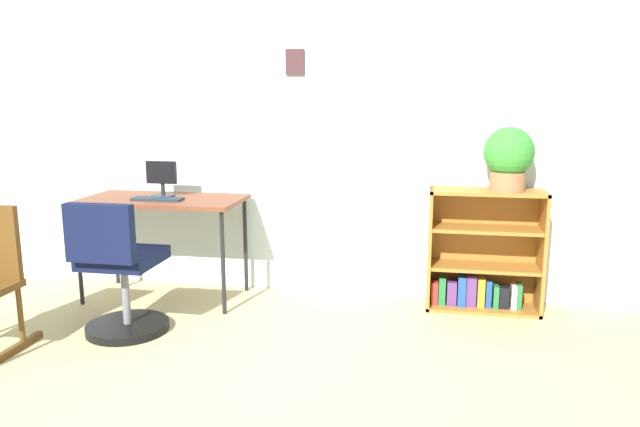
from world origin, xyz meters
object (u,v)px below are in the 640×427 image
Objects in this scene: keyboard at (157,199)px; potted_plant_on_shelf at (509,157)px; desk at (163,206)px; bookshelf_low at (482,256)px; monitor at (162,180)px; office_chair at (119,277)px.

keyboard is 2.45m from potted_plant_on_shelf.
potted_plant_on_shelf is at bearing 5.96° from keyboard.
bookshelf_low reaches higher than desk.
keyboard is at bearing -172.35° from bookshelf_low.
monitor is at bearing 102.28° from keyboard.
monitor is 0.31× the size of bookshelf_low.
bookshelf_low is at bearing 5.12° from desk.
bookshelf_low is (2.30, 0.21, -0.32)m from desk.
monitor reaches higher than office_chair.
monitor is 0.93m from office_chair.
desk is 2.33m from bookshelf_low.
desk is 1.36× the size of bookshelf_low.
keyboard is at bearing -174.04° from potted_plant_on_shelf.
monitor is 2.38m from bookshelf_low.
desk is 2.46m from potted_plant_on_shelf.
office_chair reaches higher than bookshelf_low.
potted_plant_on_shelf reaches higher than keyboard.
potted_plant_on_shelf is (2.43, 0.15, 0.39)m from desk.
office_chair is at bearing -88.23° from keyboard.
keyboard reaches higher than desk.
desk is 3.21× the size of keyboard.
desk is at bearing -174.88° from bookshelf_low.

